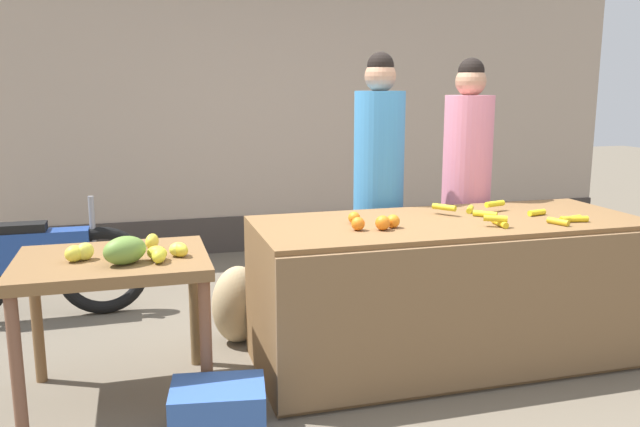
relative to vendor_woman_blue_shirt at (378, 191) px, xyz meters
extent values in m
plane|color=#665B4C|center=(-0.23, -0.70, -0.94)|extent=(24.00, 24.00, 0.00)
cube|color=tan|center=(-0.23, 2.37, 0.55)|extent=(7.50, 0.20, 2.99)
cube|color=#3F3833|center=(-0.23, 2.26, -0.76)|extent=(7.50, 0.04, 0.36)
cube|color=brown|center=(0.18, -0.70, -0.51)|extent=(2.30, 0.91, 0.86)
cube|color=brown|center=(0.18, -1.17, -0.51)|extent=(2.30, 0.03, 0.80)
cube|color=brown|center=(-1.73, -0.70, -0.19)|extent=(0.96, 0.76, 0.06)
cylinder|color=brown|center=(-2.16, -1.03, -0.58)|extent=(0.06, 0.06, 0.72)
cylinder|color=brown|center=(-1.29, -1.03, -0.58)|extent=(0.06, 0.06, 0.72)
cylinder|color=brown|center=(-2.16, -0.38, -0.58)|extent=(0.06, 0.06, 0.72)
cylinder|color=brown|center=(-1.29, -0.38, -0.58)|extent=(0.06, 0.06, 0.72)
cylinder|color=yellow|center=(0.37, -0.94, -0.06)|extent=(0.05, 0.15, 0.04)
cylinder|color=gold|center=(0.71, -1.00, -0.06)|extent=(0.08, 0.13, 0.04)
cylinder|color=gold|center=(0.41, -0.52, -0.06)|extent=(0.10, 0.12, 0.04)
cylinder|color=yellow|center=(0.42, -0.68, -0.06)|extent=(0.13, 0.13, 0.04)
cylinder|color=gold|center=(0.84, -0.96, -0.06)|extent=(0.16, 0.07, 0.04)
cylinder|color=yellow|center=(0.75, -0.73, -0.06)|extent=(0.13, 0.06, 0.04)
cylinder|color=gold|center=(0.82, -0.95, -0.06)|extent=(0.16, 0.07, 0.04)
cylinder|color=gold|center=(0.33, -0.95, -0.03)|extent=(0.13, 0.10, 0.04)
cylinder|color=gold|center=(0.21, -0.56, -0.03)|extent=(0.12, 0.14, 0.04)
cylinder|color=yellow|center=(0.57, -0.54, -0.03)|extent=(0.15, 0.07, 0.04)
sphere|color=orange|center=(-0.43, -0.83, -0.04)|extent=(0.07, 0.07, 0.07)
sphere|color=orange|center=(-0.30, -0.86, -0.03)|extent=(0.08, 0.08, 0.08)
sphere|color=orange|center=(-0.40, -0.66, -0.04)|extent=(0.07, 0.07, 0.07)
sphere|color=orange|center=(-0.23, -0.82, -0.04)|extent=(0.08, 0.08, 0.08)
ellipsoid|color=yellow|center=(-1.50, -0.82, -0.13)|extent=(0.14, 0.13, 0.07)
ellipsoid|color=yellow|center=(-1.39, -0.79, -0.13)|extent=(0.12, 0.13, 0.07)
ellipsoid|color=yellow|center=(-1.52, -0.58, -0.12)|extent=(0.10, 0.13, 0.08)
ellipsoid|color=#DED54B|center=(-1.85, -0.73, -0.12)|extent=(0.12, 0.12, 0.09)
ellipsoid|color=#DED74A|center=(-1.39, -0.78, -0.13)|extent=(0.10, 0.10, 0.07)
ellipsoid|color=#E6CB49|center=(-1.69, -0.73, -0.12)|extent=(0.10, 0.12, 0.09)
ellipsoid|color=yellow|center=(-1.67, -0.73, -0.12)|extent=(0.10, 0.13, 0.08)
ellipsoid|color=yellow|center=(-1.49, -0.89, -0.13)|extent=(0.09, 0.12, 0.08)
ellipsoid|color=yellow|center=(-1.90, -0.75, -0.12)|extent=(0.13, 0.13, 0.08)
ellipsoid|color=olive|center=(-1.66, -0.86, -0.09)|extent=(0.26, 0.23, 0.14)
cylinder|color=#33333D|center=(0.00, 0.00, -0.58)|extent=(0.29, 0.29, 0.72)
cylinder|color=#3F8CCC|center=(0.00, 0.00, 0.23)|extent=(0.34, 0.34, 0.88)
sphere|color=tan|center=(0.00, 0.00, 0.76)|extent=(0.21, 0.21, 0.21)
sphere|color=black|center=(0.00, 0.00, 0.83)|extent=(0.18, 0.18, 0.18)
cylinder|color=#33333D|center=(0.65, -0.02, -0.58)|extent=(0.29, 0.29, 0.71)
cylinder|color=pink|center=(0.65, -0.02, 0.20)|extent=(0.34, 0.34, 0.87)
sphere|color=tan|center=(0.65, -0.02, 0.73)|extent=(0.21, 0.21, 0.21)
sphere|color=black|center=(0.65, -0.02, 0.80)|extent=(0.18, 0.18, 0.18)
torus|color=black|center=(-1.85, 0.70, -0.62)|extent=(0.65, 0.09, 0.65)
cube|color=navy|center=(-2.33, 0.70, -0.44)|extent=(0.80, 0.18, 0.28)
cube|color=black|center=(-2.43, 0.70, -0.28)|extent=(0.44, 0.16, 0.08)
cylinder|color=gray|center=(-1.90, 0.70, -0.27)|extent=(0.04, 0.04, 0.40)
cube|color=#3359A5|center=(-1.27, -1.25, -0.81)|extent=(0.48, 0.38, 0.26)
ellipsoid|color=tan|center=(-0.99, -0.10, -0.69)|extent=(0.46, 0.44, 0.50)
camera|label=1|loc=(-1.57, -4.09, 0.69)|focal=36.37mm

